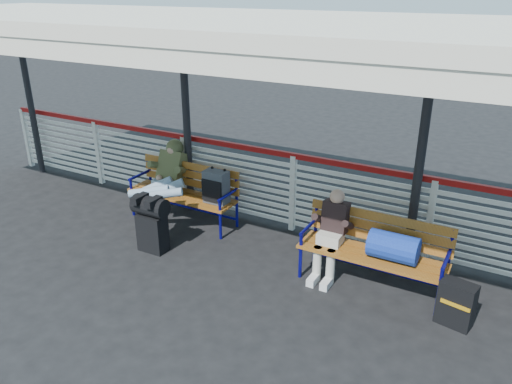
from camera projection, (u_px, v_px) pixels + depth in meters
The scene contains 9 objects.
ground at pixel (226, 290), 6.20m from camera, with size 60.00×60.00×0.00m, color black.
fence at pixel (293, 190), 7.47m from camera, with size 12.08×0.08×1.24m.
canopy at pixel (260, 28), 5.72m from camera, with size 12.60×3.60×3.16m.
luggage_stack at pixel (152, 222), 6.95m from camera, with size 0.50×0.29×0.83m.
bench_left at pixel (196, 187), 7.70m from camera, with size 1.80×0.56×0.97m.
bench_right at pixel (384, 246), 6.01m from camera, with size 1.80×0.56×0.92m.
traveler_man at pixel (162, 184), 7.56m from camera, with size 0.94×1.63×0.77m.
companion_person at pixel (331, 233), 6.31m from camera, with size 0.32×0.66×1.15m.
suitcase_side at pixel (456, 304), 5.48m from camera, with size 0.41×0.30×0.53m.
Camera 1 is at (2.88, -4.40, 3.52)m, focal length 35.00 mm.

